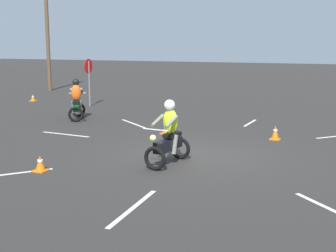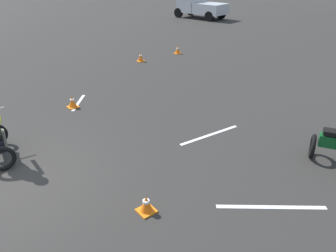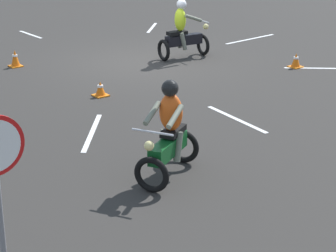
{
  "view_description": "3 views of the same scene",
  "coord_description": "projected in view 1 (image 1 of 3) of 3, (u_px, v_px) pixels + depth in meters",
  "views": [
    {
      "loc": [
        -11.82,
        -4.19,
        3.07
      ],
      "look_at": [
        -1.14,
        0.28,
        1.0
      ],
      "focal_mm": 50.0,
      "sensor_mm": 36.0,
      "label": 1
    },
    {
      "loc": [
        6.62,
        -0.7,
        4.22
      ],
      "look_at": [
        1.45,
        3.37,
        0.9
      ],
      "focal_mm": 35.0,
      "sensor_mm": 36.0,
      "label": 2
    },
    {
      "loc": [
        10.05,
        14.46,
        4.58
      ],
      "look_at": [
        4.04,
        6.45,
        0.9
      ],
      "focal_mm": 70.0,
      "sensor_mm": 36.0,
      "label": 3
    }
  ],
  "objects": [
    {
      "name": "lane_stripe_e",
      "position": [
        250.0,
        123.0,
        18.1
      ],
      "size": [
        1.67,
        0.16,
        0.01
      ],
      "primitive_type": "cube",
      "rotation": [
        0.0,
        0.0,
        1.54
      ],
      "color": "silver",
      "rests_on": "ground"
    },
    {
      "name": "stop_sign",
      "position": [
        89.0,
        73.0,
        22.59
      ],
      "size": [
        0.7,
        0.08,
        2.3
      ],
      "color": "slate",
      "rests_on": "ground"
    },
    {
      "name": "traffic_cone_near_right",
      "position": [
        40.0,
        164.0,
        11.29
      ],
      "size": [
        0.32,
        0.32,
        0.39
      ],
      "color": "orange",
      "rests_on": "ground"
    },
    {
      "name": "lane_stripe_n",
      "position": [
        66.0,
        134.0,
        15.85
      ],
      "size": [
        0.26,
        1.96,
        0.01
      ],
      "primitive_type": "cube",
      "rotation": [
        0.0,
        0.0,
        3.06
      ],
      "color": "silver",
      "rests_on": "ground"
    },
    {
      "name": "utility_pole_near",
      "position": [
        47.0,
        35.0,
        29.83
      ],
      "size": [
        0.24,
        0.24,
        7.13
      ],
      "primitive_type": "cylinder",
      "color": "brown",
      "rests_on": "ground"
    },
    {
      "name": "lane_stripe_w",
      "position": [
        133.0,
        208.0,
        8.81
      ],
      "size": [
        2.15,
        0.22,
        0.01
      ],
      "primitive_type": "cube",
      "rotation": [
        0.0,
        0.0,
        4.77
      ],
      "color": "silver",
      "rests_on": "ground"
    },
    {
      "name": "motorcycle_rider_foreground",
      "position": [
        169.0,
        136.0,
        11.84
      ],
      "size": [
        1.54,
        0.8,
        1.66
      ],
      "rotation": [
        0.0,
        0.0,
        1.45
      ],
      "color": "black",
      "rests_on": "ground"
    },
    {
      "name": "traffic_cone_mid_left",
      "position": [
        33.0,
        98.0,
        24.83
      ],
      "size": [
        0.32,
        0.32,
        0.36
      ],
      "color": "orange",
      "rests_on": "ground"
    },
    {
      "name": "motorcycle_rider_background",
      "position": [
        77.0,
        102.0,
        18.83
      ],
      "size": [
        1.51,
        1.22,
        1.66
      ],
      "rotation": [
        0.0,
        0.0,
        5.23
      ],
      "color": "black",
      "rests_on": "ground"
    },
    {
      "name": "lane_stripe_nw",
      "position": [
        24.0,
        172.0,
        11.21
      ],
      "size": [
        1.13,
        0.96,
        0.01
      ],
      "primitive_type": "cube",
      "rotation": [
        0.0,
        0.0,
        4.02
      ],
      "color": "silver",
      "rests_on": "ground"
    },
    {
      "name": "lane_stripe_ne",
      "position": [
        133.0,
        123.0,
        17.97
      ],
      "size": [
        1.41,
        1.7,
        0.01
      ],
      "primitive_type": "cube",
      "rotation": [
        0.0,
        0.0,
        2.46
      ],
      "color": "silver",
      "rests_on": "ground"
    },
    {
      "name": "traffic_cone_far_right",
      "position": [
        275.0,
        133.0,
        14.97
      ],
      "size": [
        0.32,
        0.32,
        0.45
      ],
      "color": "orange",
      "rests_on": "ground"
    },
    {
      "name": "traffic_cone_mid_center",
      "position": [
        166.0,
        129.0,
        15.94
      ],
      "size": [
        0.32,
        0.32,
        0.35
      ],
      "color": "orange",
      "rests_on": "ground"
    },
    {
      "name": "lane_stripe_sw",
      "position": [
        324.0,
        206.0,
        8.89
      ],
      "size": [
        1.24,
        1.23,
        0.01
      ],
      "primitive_type": "cube",
      "rotation": [
        0.0,
        0.0,
        5.49
      ],
      "color": "silver",
      "rests_on": "ground"
    },
    {
      "name": "ground_plane",
      "position": [
        193.0,
        156.0,
        12.86
      ],
      "size": [
        120.0,
        120.0,
        0.0
      ],
      "primitive_type": "plane",
      "color": "#2D2B28"
    }
  ]
}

